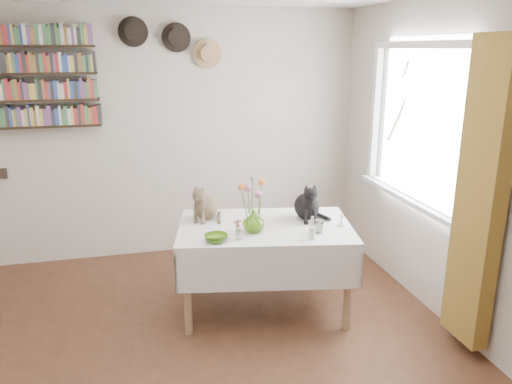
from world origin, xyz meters
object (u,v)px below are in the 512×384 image
object	(u,v)px
dining_table	(265,246)
bookshelf_unit	(41,78)
black_cat	(307,200)
flower_vase	(254,221)
tabby_cat	(206,201)

from	to	relation	value
dining_table	bookshelf_unit	world-z (taller)	bookshelf_unit
black_cat	flower_vase	xyz separation A→B (m)	(-0.50, -0.20, -0.08)
tabby_cat	flower_vase	size ratio (longest dim) A/B	1.76
dining_table	bookshelf_unit	distance (m)	2.57
black_cat	flower_vase	size ratio (longest dim) A/B	1.86
dining_table	flower_vase	world-z (taller)	flower_vase
tabby_cat	bookshelf_unit	distance (m)	1.96
dining_table	tabby_cat	world-z (taller)	tabby_cat
dining_table	black_cat	world-z (taller)	black_cat
dining_table	bookshelf_unit	xyz separation A→B (m)	(-1.76, 1.37, 1.29)
dining_table	bookshelf_unit	size ratio (longest dim) A/B	1.52
tabby_cat	dining_table	bearing A→B (deg)	3.26
dining_table	black_cat	xyz separation A→B (m)	(0.38, 0.08, 0.35)
black_cat	flower_vase	bearing A→B (deg)	-151.71
flower_vase	bookshelf_unit	xyz separation A→B (m)	(-1.64, 1.49, 1.02)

